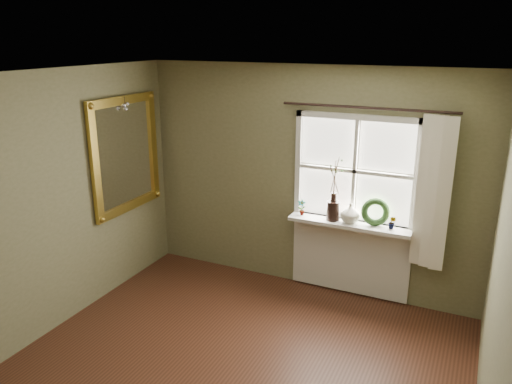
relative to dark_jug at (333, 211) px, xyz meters
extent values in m
plane|color=silver|center=(-0.36, -2.12, 1.57)|extent=(4.50, 4.50, 0.00)
cube|color=#6C6947|center=(-0.36, 0.18, 0.27)|extent=(4.00, 0.10, 2.60)
cube|color=#6C6947|center=(-2.41, -2.12, 0.27)|extent=(0.10, 4.50, 2.60)
cube|color=#6C6947|center=(1.69, -2.12, 0.27)|extent=(0.10, 4.50, 2.60)
cube|color=silver|center=(0.19, 0.10, -0.14)|extent=(1.36, 0.06, 0.06)
cube|color=silver|center=(0.19, 0.10, 1.04)|extent=(1.36, 0.06, 0.06)
cube|color=silver|center=(-0.46, 0.10, 0.45)|extent=(0.06, 0.06, 1.24)
cube|color=silver|center=(0.84, 0.10, 0.45)|extent=(0.06, 0.06, 1.24)
cube|color=silver|center=(0.19, 0.10, 0.45)|extent=(1.24, 0.05, 0.04)
cube|color=silver|center=(0.19, 0.10, 0.45)|extent=(0.04, 0.05, 1.12)
cube|color=white|center=(-0.14, 0.12, 0.75)|extent=(0.59, 0.01, 0.53)
cube|color=white|center=(0.51, 0.12, 0.75)|extent=(0.59, 0.01, 0.53)
cube|color=white|center=(-0.14, 0.12, 0.16)|extent=(0.59, 0.01, 0.53)
cube|color=white|center=(0.51, 0.12, 0.16)|extent=(0.59, 0.01, 0.53)
cube|color=silver|center=(0.19, 0.00, -0.13)|extent=(1.36, 0.26, 0.04)
cube|color=silver|center=(0.19, 0.11, -0.57)|extent=(1.36, 0.04, 0.88)
cylinder|color=black|center=(0.00, 0.00, 0.00)|extent=(0.17, 0.17, 0.22)
imported|color=beige|center=(0.19, 0.00, 0.00)|extent=(0.28, 0.28, 0.22)
torus|color=#27451E|center=(0.46, 0.04, 0.01)|extent=(0.33, 0.22, 0.32)
imported|color=#27451E|center=(-0.37, 0.00, -0.02)|extent=(0.11, 0.09, 0.18)
imported|color=#27451E|center=(0.65, 0.00, -0.03)|extent=(0.10, 0.09, 0.15)
cube|color=silver|center=(1.03, 0.01, 0.34)|extent=(0.36, 0.12, 1.59)
cylinder|color=black|center=(0.29, 0.05, 1.15)|extent=(1.84, 0.03, 0.03)
cube|color=white|center=(-2.33, -0.63, 0.54)|extent=(0.02, 0.93, 1.15)
cube|color=#B18E34|center=(-2.32, -0.63, 1.17)|extent=(0.05, 1.13, 0.10)
cube|color=#B18E34|center=(-2.32, -0.63, -0.08)|extent=(0.05, 1.13, 0.10)
cube|color=#B18E34|center=(-2.32, -1.14, 0.54)|extent=(0.05, 0.10, 1.15)
cube|color=#B18E34|center=(-2.32, -0.11, 0.54)|extent=(0.05, 0.10, 1.15)
sphere|color=silver|center=(-2.27, -0.66, 1.12)|extent=(0.04, 0.04, 0.04)
sphere|color=silver|center=(-2.27, -0.63, 1.08)|extent=(0.04, 0.04, 0.04)
sphere|color=silver|center=(-2.27, -0.60, 1.13)|extent=(0.04, 0.04, 0.04)
camera|label=1|loc=(1.44, -5.10, 1.87)|focal=35.00mm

